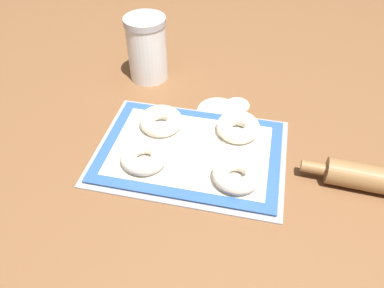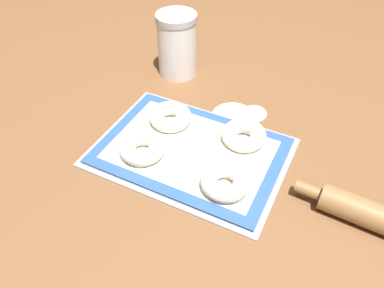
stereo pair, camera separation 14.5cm
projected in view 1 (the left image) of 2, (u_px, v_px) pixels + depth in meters
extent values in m
plane|color=brown|center=(190.00, 155.00, 0.82)|extent=(2.80, 2.80, 0.00)
cube|color=#93969B|center=(192.00, 152.00, 0.83)|extent=(0.41, 0.30, 0.01)
cube|color=#2D569E|center=(192.00, 150.00, 0.82)|extent=(0.39, 0.27, 0.00)
cube|color=silver|center=(192.00, 150.00, 0.82)|extent=(0.34, 0.22, 0.00)
torus|color=silver|center=(144.00, 156.00, 0.78)|extent=(0.10, 0.10, 0.03)
torus|color=silver|center=(237.00, 174.00, 0.75)|extent=(0.10, 0.10, 0.03)
torus|color=silver|center=(161.00, 121.00, 0.87)|extent=(0.10, 0.10, 0.03)
torus|color=silver|center=(238.00, 127.00, 0.85)|extent=(0.10, 0.10, 0.03)
cylinder|color=white|center=(147.00, 51.00, 1.00)|extent=(0.10, 0.10, 0.16)
cylinder|color=#B2B2B7|center=(145.00, 21.00, 0.94)|extent=(0.11, 0.11, 0.02)
cylinder|color=olive|center=(314.00, 167.00, 0.76)|extent=(0.05, 0.03, 0.02)
ellipsoid|color=white|center=(218.00, 110.00, 0.94)|extent=(0.10, 0.11, 0.00)
ellipsoid|color=white|center=(237.00, 105.00, 0.95)|extent=(0.06, 0.07, 0.00)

